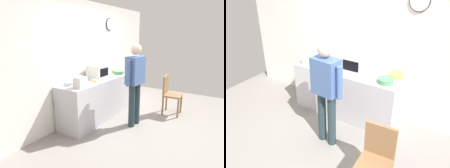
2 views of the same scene
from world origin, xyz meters
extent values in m
plane|color=gray|center=(0.00, 0.00, 0.00)|extent=(6.00, 6.00, 0.00)
cube|color=silver|center=(0.00, 1.60, 1.30)|extent=(5.40, 0.10, 2.60)
cylinder|color=white|center=(0.84, 1.54, 2.14)|extent=(0.28, 0.03, 0.28)
cylinder|color=black|center=(0.84, 1.54, 2.14)|extent=(0.30, 0.02, 0.30)
cube|color=#B7B7BC|center=(-0.17, 1.22, 0.46)|extent=(1.99, 0.62, 0.92)
cube|color=silver|center=(0.01, 1.30, 1.07)|extent=(0.50, 0.38, 0.30)
cube|color=black|center=(-0.05, 1.10, 1.07)|extent=(0.30, 0.01, 0.18)
cylinder|color=white|center=(-0.44, 1.05, 0.93)|extent=(0.26, 0.26, 0.01)
cube|color=#D5BF83|center=(-0.44, 1.05, 0.96)|extent=(0.12, 0.12, 0.05)
cylinder|color=white|center=(-0.88, 1.37, 0.95)|extent=(0.22, 0.22, 0.07)
cylinder|color=gold|center=(0.67, 1.39, 0.96)|extent=(0.26, 0.26, 0.07)
cylinder|color=#4C8E60|center=(0.60, 1.11, 0.96)|extent=(0.25, 0.25, 0.08)
cube|color=silver|center=(-0.90, 1.06, 1.02)|extent=(0.22, 0.18, 0.20)
cube|color=silver|center=(-0.55, 1.29, 0.92)|extent=(0.08, 0.17, 0.01)
cube|color=silver|center=(-0.15, 0.93, 0.92)|extent=(0.17, 0.07, 0.01)
cylinder|color=#23353C|center=(0.06, 0.34, 0.45)|extent=(0.13, 0.13, 0.91)
cylinder|color=#23353C|center=(-0.14, 0.36, 0.45)|extent=(0.13, 0.13, 0.91)
cube|color=#47669E|center=(-0.04, 0.35, 1.19)|extent=(0.42, 0.28, 0.56)
cylinder|color=#47669E|center=(0.21, 0.32, 1.16)|extent=(0.09, 0.09, 0.50)
cylinder|color=#47669E|center=(-0.29, 0.38, 1.16)|extent=(0.09, 0.09, 0.50)
sphere|color=beige|center=(-0.04, 0.35, 1.60)|extent=(0.22, 0.22, 0.22)
cylinder|color=olive|center=(0.81, 0.01, 0.23)|extent=(0.04, 0.04, 0.45)
cube|color=olive|center=(1.00, -0.16, 0.47)|extent=(0.42, 0.42, 0.04)
cube|color=olive|center=(0.99, 0.02, 0.71)|extent=(0.40, 0.06, 0.45)
camera|label=1|loc=(-3.56, -1.33, 1.88)|focal=31.38mm
camera|label=2|loc=(1.74, -2.19, 2.69)|focal=38.36mm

